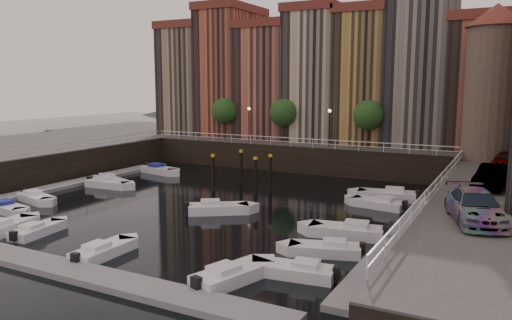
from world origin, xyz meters
The scene contains 31 objects.
ground centered at (0.00, 0.00, 0.00)m, with size 200.00×200.00×0.00m, color black.
quay_far centered at (0.00, 26.00, 1.50)m, with size 80.00×20.00×3.00m, color black.
dock_left centered at (-16.20, -1.00, 0.17)m, with size 2.00×28.00×0.35m, color gray.
dock_right centered at (16.20, -1.00, 0.17)m, with size 2.00×28.00×0.35m, color gray.
dock_near centered at (0.00, -17.00, 0.17)m, with size 30.00×2.00×0.35m, color gray.
mountains centered at (1.72, 110.00, 7.92)m, with size 145.00×100.00×18.00m.
far_terrace centered at (3.31, 23.50, 10.95)m, with size 48.70×10.30×17.50m.
corner_tower centered at (20.00, 14.50, 10.19)m, with size 5.20×5.20×13.80m.
promenade_trees centered at (-1.33, 18.20, 6.58)m, with size 21.20×3.20×5.20m.
street_lamps centered at (-1.00, 17.20, 5.90)m, with size 10.36×0.36×4.18m.
railings centered at (0.00, 4.88, 3.79)m, with size 36.08×34.04×0.52m.
gangway centered at (17.10, 10.00, 1.92)m, with size 2.78×8.32×3.73m.
mooring_pilings centered at (-0.02, 5.47, 1.65)m, with size 5.11×4.19×3.78m.
boat_left_0 centered at (-12.48, -10.23, 0.32)m, with size 4.30×2.17×0.96m.
boat_left_1 centered at (-13.45, -6.88, 0.34)m, with size 4.49×2.48×1.01m.
boat_left_2 centered at (-12.41, 0.48, 0.37)m, with size 4.83×2.08×1.09m.
boat_left_3 centered at (-13.46, 1.76, 0.35)m, with size 4.64×3.08×1.05m.
boat_left_4 centered at (-12.90, 8.87, 0.39)m, with size 5.12×2.75×1.15m.
boat_right_0 centered at (12.75, -11.80, 0.34)m, with size 4.44×2.07×1.00m.
boat_right_1 centered at (12.91, -7.92, 0.34)m, with size 4.49×2.81×1.01m.
boat_right_2 centered at (12.98, -3.96, 0.39)m, with size 5.19×2.57×1.16m.
boat_right_3 centered at (12.79, 4.70, 0.35)m, with size 4.67×2.32×1.05m.
boat_right_4 centered at (12.77, 7.93, 0.40)m, with size 5.29×2.68×1.19m.
boat_near_0 centered at (-7.61, -13.98, 0.37)m, with size 2.53×4.96×1.11m.
boat_near_1 centered at (-5.36, -13.17, 0.32)m, with size 1.97×4.20×0.95m.
boat_near_2 centered at (1.55, -14.20, 0.34)m, with size 1.58×4.33×0.99m.
boat_near_3 centered at (10.06, -13.99, 0.37)m, with size 2.95×4.84×1.09m.
car_a centered at (21.51, 10.68, 3.67)m, with size 1.58×3.93×1.34m, color gray.
car_b centered at (21.05, 1.10, 3.78)m, with size 1.64×4.71×1.55m, color gray.
car_c centered at (20.72, -8.20, 3.79)m, with size 2.23×5.47×1.59m, color gray.
boat_extra_625 centered at (2.14, -2.83, 0.38)m, with size 4.80×4.05×1.12m.
Camera 1 is at (22.37, -34.53, 9.90)m, focal length 35.00 mm.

